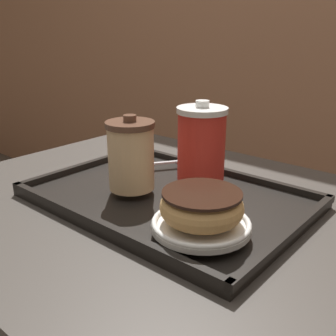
{
  "coord_description": "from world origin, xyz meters",
  "views": [
    {
      "loc": [
        0.42,
        -0.48,
        1.03
      ],
      "look_at": [
        0.0,
        0.01,
        0.8
      ],
      "focal_mm": 42.0,
      "sensor_mm": 36.0,
      "label": 1
    }
  ],
  "objects_px": {
    "coffee_cup_rear": "(201,143)",
    "spoon": "(138,164)",
    "donut_chocolate_glazed": "(202,206)",
    "coffee_cup_front": "(131,155)"
  },
  "relations": [
    {
      "from": "coffee_cup_rear",
      "to": "coffee_cup_front",
      "type": "bearing_deg",
      "value": -119.59
    },
    {
      "from": "coffee_cup_front",
      "to": "spoon",
      "type": "distance_m",
      "value": 0.13
    },
    {
      "from": "coffee_cup_front",
      "to": "coffee_cup_rear",
      "type": "bearing_deg",
      "value": 60.41
    },
    {
      "from": "coffee_cup_rear",
      "to": "spoon",
      "type": "height_order",
      "value": "coffee_cup_rear"
    },
    {
      "from": "coffee_cup_front",
      "to": "donut_chocolate_glazed",
      "type": "height_order",
      "value": "coffee_cup_front"
    },
    {
      "from": "coffee_cup_rear",
      "to": "spoon",
      "type": "distance_m",
      "value": 0.16
    },
    {
      "from": "coffee_cup_rear",
      "to": "donut_chocolate_glazed",
      "type": "xyz_separation_m",
      "value": [
        0.12,
        -0.16,
        -0.03
      ]
    },
    {
      "from": "donut_chocolate_glazed",
      "to": "spoon",
      "type": "distance_m",
      "value": 0.29
    },
    {
      "from": "coffee_cup_rear",
      "to": "spoon",
      "type": "xyz_separation_m",
      "value": [
        -0.14,
        -0.02,
        -0.06
      ]
    },
    {
      "from": "coffee_cup_rear",
      "to": "spoon",
      "type": "relative_size",
      "value": 1.26
    }
  ]
}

